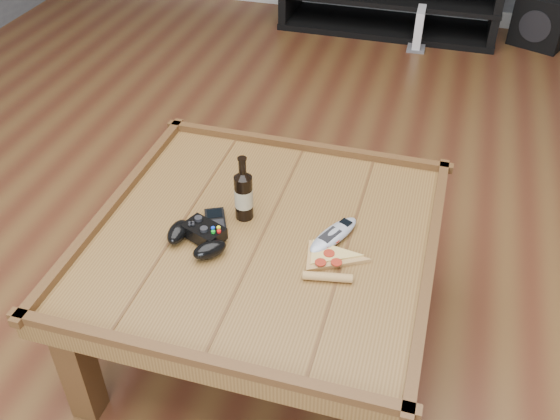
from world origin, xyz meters
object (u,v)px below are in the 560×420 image
(pizza_slice, at_px, (329,259))
(subwoofer, at_px, (544,19))
(beer_bottle, at_px, (244,194))
(game_console, at_px, (419,30))
(game_controller, at_px, (198,237))
(coffee_table, at_px, (263,249))
(remote_control, at_px, (334,235))
(smartphone, at_px, (215,221))

(pizza_slice, relative_size, subwoofer, 0.64)
(beer_bottle, bearing_deg, game_console, 82.90)
(subwoofer, bearing_deg, game_controller, -88.54)
(subwoofer, distance_m, game_console, 0.80)
(coffee_table, height_order, remote_control, remote_control)
(coffee_table, relative_size, game_console, 4.16)
(pizza_slice, relative_size, game_console, 1.06)
(game_controller, height_order, game_console, game_controller)
(game_controller, bearing_deg, remote_control, 40.99)
(beer_bottle, height_order, remote_control, beer_bottle)
(beer_bottle, distance_m, remote_control, 0.29)
(pizza_slice, height_order, game_console, pizza_slice)
(beer_bottle, relative_size, smartphone, 1.72)
(smartphone, bearing_deg, pizza_slice, -36.64)
(remote_control, bearing_deg, game_console, 115.24)
(remote_control, bearing_deg, smartphone, -150.04)
(remote_control, height_order, subwoofer, remote_control)
(coffee_table, height_order, subwoofer, coffee_table)
(beer_bottle, distance_m, subwoofer, 2.95)
(beer_bottle, xyz_separation_m, game_console, (0.30, 2.44, -0.42))
(game_console, bearing_deg, smartphone, -100.33)
(coffee_table, relative_size, pizza_slice, 3.92)
(smartphone, height_order, remote_control, remote_control)
(beer_bottle, bearing_deg, subwoofer, 69.02)
(coffee_table, distance_m, remote_control, 0.22)
(remote_control, distance_m, subwoofer, 2.88)
(beer_bottle, bearing_deg, game_controller, -119.12)
(beer_bottle, xyz_separation_m, game_controller, (-0.09, -0.16, -0.06))
(coffee_table, xyz_separation_m, remote_control, (0.20, 0.04, 0.07))
(pizza_slice, xyz_separation_m, smartphone, (-0.36, 0.07, -0.00))
(coffee_table, xyz_separation_m, beer_bottle, (-0.08, 0.07, 0.15))
(coffee_table, height_order, game_console, coffee_table)
(game_controller, relative_size, pizza_slice, 0.75)
(smartphone, bearing_deg, coffee_table, -30.85)
(beer_bottle, distance_m, game_controller, 0.19)
(subwoofer, bearing_deg, remote_control, -82.59)
(coffee_table, xyz_separation_m, game_console, (0.23, 2.51, -0.28))
(game_controller, distance_m, remote_control, 0.39)
(game_console, bearing_deg, coffee_table, -96.84)
(game_controller, height_order, subwoofer, game_controller)
(pizza_slice, height_order, subwoofer, pizza_slice)
(game_console, bearing_deg, beer_bottle, -98.79)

